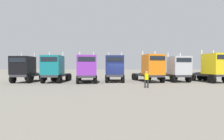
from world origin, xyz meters
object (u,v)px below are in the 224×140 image
object	(u,v)px
visitor_in_hivis	(147,78)
semi_truck_black	(26,69)
semi_truck_orange	(151,68)
semi_truck_yellow	(212,67)
semi_truck_silver	(177,69)
semi_truck_teal	(54,69)
semi_truck_purple	(87,69)
semi_truck_navy	(115,68)

from	to	relation	value
visitor_in_hivis	semi_truck_black	bearing A→B (deg)	70.42
semi_truck_orange	semi_truck_yellow	xyz separation A→B (m)	(8.29, -0.51, 0.11)
semi_truck_yellow	visitor_in_hivis	world-z (taller)	semi_truck_yellow
semi_truck_orange	visitor_in_hivis	distance (m)	6.22
semi_truck_black	semi_truck_silver	distance (m)	21.07
semi_truck_black	semi_truck_yellow	bearing A→B (deg)	90.93
visitor_in_hivis	semi_truck_orange	bearing A→B (deg)	-17.90
semi_truck_silver	semi_truck_teal	bearing A→B (deg)	-93.29
semi_truck_black	semi_truck_yellow	xyz separation A→B (m)	(25.53, -0.40, 0.22)
semi_truck_yellow	visitor_in_hivis	distance (m)	11.61
semi_truck_black	semi_truck_silver	xyz separation A→B (m)	(21.07, 0.55, 0.02)
semi_truck_purple	semi_truck_navy	xyz separation A→B (m)	(3.79, 1.01, 0.02)
semi_truck_silver	semi_truck_yellow	bearing A→B (deg)	71.96
semi_truck_teal	semi_truck_orange	distance (m)	13.26
semi_truck_black	semi_truck_navy	bearing A→B (deg)	93.41
semi_truck_purple	semi_truck_orange	size ratio (longest dim) A/B	0.98
semi_truck_teal	semi_truck_orange	bearing A→B (deg)	93.06
semi_truck_black	semi_truck_orange	world-z (taller)	semi_truck_orange
semi_truck_black	visitor_in_hivis	world-z (taller)	semi_truck_black
semi_truck_black	semi_truck_yellow	distance (m)	25.54
semi_truck_purple	semi_truck_orange	xyz separation A→B (m)	(8.78, 0.78, 0.05)
semi_truck_purple	semi_truck_silver	bearing A→B (deg)	88.08
semi_truck_purple	semi_truck_yellow	xyz separation A→B (m)	(17.07, 0.27, 0.16)
semi_truck_black	semi_truck_silver	size ratio (longest dim) A/B	0.98
semi_truck_yellow	visitor_in_hivis	bearing A→B (deg)	-72.62
semi_truck_black	semi_truck_purple	distance (m)	8.49
visitor_in_hivis	semi_truck_navy	bearing A→B (deg)	27.37
semi_truck_silver	semi_truck_yellow	world-z (taller)	semi_truck_yellow
semi_truck_purple	semi_truck_navy	bearing A→B (deg)	97.43
semi_truck_purple	visitor_in_hivis	xyz separation A→B (m)	(6.80, -5.04, -0.92)
semi_truck_navy	visitor_in_hivis	bearing A→B (deg)	29.15
semi_truck_navy	semi_truck_teal	bearing A→B (deg)	-83.29
semi_truck_purple	semi_truck_yellow	size ratio (longest dim) A/B	1.05
semi_truck_orange	semi_truck_purple	bearing A→B (deg)	-96.23
semi_truck_black	semi_truck_teal	distance (m)	4.00
semi_truck_teal	visitor_in_hivis	bearing A→B (deg)	65.67
semi_truck_black	semi_truck_orange	bearing A→B (deg)	92.19
semi_truck_teal	semi_truck_silver	bearing A→B (deg)	94.23
semi_truck_black	semi_truck_teal	xyz separation A→B (m)	(3.99, -0.24, 0.05)
visitor_in_hivis	semi_truck_purple	bearing A→B (deg)	54.40
semi_truck_teal	semi_truck_orange	xyz separation A→B (m)	(13.25, 0.35, 0.06)
semi_truck_navy	semi_truck_orange	distance (m)	5.00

